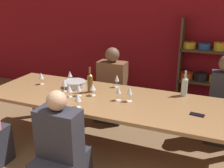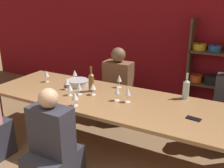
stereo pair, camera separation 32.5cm
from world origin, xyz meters
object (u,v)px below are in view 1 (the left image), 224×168
at_px(wine_glass_empty_a, 79,88).
at_px(wine_bottle_green, 90,82).
at_px(dining_table, 109,103).
at_px(wine_glass_white_b, 64,83).
at_px(mixing_bowl, 75,84).
at_px(wine_glass_red_c, 41,76).
at_px(person_near_a, 61,158).
at_px(wine_glass_white_c, 93,87).
at_px(cell_phone, 197,115).
at_px(wine_bottle_dark, 185,86).
at_px(wine_glass_red_d, 69,89).
at_px(person_far_b, 112,93).
at_px(wine_glass_white_a, 130,91).
at_px(wine_glass_red_b, 118,90).
at_px(wine_glass_white_e, 70,75).
at_px(shelf_unit, 215,77).
at_px(person_far_a, 221,109).
at_px(wine_glass_red_a, 78,98).
at_px(wine_glass_red_e, 117,78).

bearing_deg(wine_glass_empty_a, wine_bottle_green, 67.16).
distance_m(dining_table, wine_glass_white_b, 0.66).
xyz_separation_m(mixing_bowl, wine_glass_red_c, (-0.50, -0.08, 0.07)).
bearing_deg(person_near_a, wine_glass_white_c, 95.30).
bearing_deg(mixing_bowl, cell_phone, -9.59).
relative_size(wine_bottle_dark, person_near_a, 0.29).
bearing_deg(wine_glass_white_b, wine_glass_red_d, -42.31).
xyz_separation_m(wine_bottle_dark, person_far_b, (-1.16, 0.47, -0.43)).
height_order(wine_glass_white_a, wine_glass_red_c, wine_glass_white_a).
height_order(wine_glass_red_b, wine_glass_white_e, wine_glass_red_b).
bearing_deg(wine_glass_red_b, shelf_unit, 58.47).
bearing_deg(wine_glass_red_b, cell_phone, -3.92).
bearing_deg(person_far_a, dining_table, 32.36).
relative_size(wine_glass_red_a, wine_glass_red_e, 0.93).
distance_m(wine_glass_white_c, person_far_b, 0.99).
relative_size(wine_glass_red_d, wine_glass_empty_a, 0.96).
xyz_separation_m(wine_glass_red_e, person_far_b, (-0.27, 0.50, -0.43)).
xyz_separation_m(wine_glass_red_c, person_far_a, (2.39, 0.71, -0.38)).
bearing_deg(wine_glass_red_c, wine_glass_white_a, -5.03).
distance_m(wine_bottle_dark, wine_glass_red_e, 0.89).
bearing_deg(person_near_a, cell_phone, 34.31).
bearing_deg(wine_glass_red_c, wine_glass_white_e, 39.87).
xyz_separation_m(dining_table, person_near_a, (-0.14, -0.89, -0.26)).
height_order(wine_bottle_green, wine_glass_red_b, wine_bottle_green).
distance_m(wine_glass_white_e, wine_glass_red_e, 0.72).
bearing_deg(cell_phone, wine_glass_white_b, 177.08).
distance_m(wine_bottle_dark, wine_glass_white_e, 1.61).
distance_m(mixing_bowl, wine_glass_white_c, 0.42).
height_order(wine_bottle_dark, wine_glass_red_a, wine_bottle_dark).
xyz_separation_m(cell_phone, person_far_b, (-1.37, 0.98, -0.31)).
relative_size(shelf_unit, wine_bottle_dark, 4.90).
height_order(wine_bottle_green, wine_glass_empty_a, wine_bottle_green).
xyz_separation_m(wine_glass_empty_a, person_far_b, (0.05, 0.98, -0.41)).
relative_size(shelf_unit, person_near_a, 1.42).
bearing_deg(wine_bottle_green, wine_glass_white_b, -163.77).
relative_size(wine_glass_white_c, wine_glass_empty_a, 0.93).
xyz_separation_m(wine_glass_white_a, wine_glass_red_d, (-0.73, -0.15, -0.02)).
height_order(dining_table, wine_glass_white_e, wine_glass_white_e).
relative_size(wine_bottle_dark, wine_glass_red_c, 1.89).
bearing_deg(wine_glass_white_a, wine_glass_empty_a, -173.54).
distance_m(dining_table, wine_glass_red_b, 0.23).
height_order(mixing_bowl, cell_phone, mixing_bowl).
relative_size(wine_glass_red_d, person_near_a, 0.14).
relative_size(mixing_bowl, wine_glass_white_a, 1.60).
bearing_deg(wine_bottle_green, shelf_unit, 46.93).
height_order(shelf_unit, person_near_a, shelf_unit).
distance_m(wine_glass_white_e, person_far_a, 2.16).
distance_m(shelf_unit, wine_glass_white_b, 2.48).
xyz_separation_m(wine_glass_white_b, person_far_b, (0.31, 0.90, -0.42)).
xyz_separation_m(dining_table, wine_glass_white_c, (-0.22, 0.00, 0.17)).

